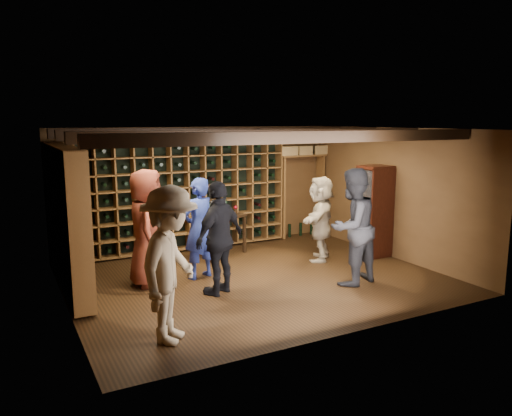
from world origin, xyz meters
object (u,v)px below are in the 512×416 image
man_blue_shirt (199,228)px  man_grey_suit (352,227)px  guest_woman_black (220,238)px  tasting_table (220,220)px  display_cabinet (374,213)px  guest_red_floral (147,228)px  guest_beige (321,218)px  guest_khaki (170,265)px

man_blue_shirt → man_grey_suit: man_grey_suit is taller
guest_woman_black → tasting_table: size_ratio=1.50×
display_cabinet → guest_red_floral: bearing=175.9°
man_grey_suit → tasting_table: bearing=-78.9°
guest_red_floral → guest_woman_black: guest_red_floral is taller
man_blue_shirt → tasting_table: (0.87, 1.10, -0.15)m
guest_woman_black → tasting_table: guest_woman_black is taller
guest_woman_black → man_grey_suit: bearing=136.9°
display_cabinet → man_blue_shirt: display_cabinet is taller
display_cabinet → guest_woman_black: size_ratio=1.00×
man_blue_shirt → guest_beige: (2.45, -0.03, -0.05)m
man_grey_suit → tasting_table: 2.83m
man_blue_shirt → guest_beige: bearing=160.0°
guest_red_floral → tasting_table: guest_red_floral is taller
guest_beige → tasting_table: size_ratio=1.37×
man_blue_shirt → guest_khaki: 2.46m
guest_beige → tasting_table: (-1.58, 1.13, -0.10)m
guest_khaki → man_blue_shirt: bearing=9.7°
guest_red_floral → guest_khaki: guest_khaki is taller
guest_khaki → guest_beige: size_ratio=1.18×
man_grey_suit → tasting_table: man_grey_suit is taller
tasting_table → display_cabinet: bearing=-52.2°
man_blue_shirt → guest_woman_black: guest_woman_black is taller
display_cabinet → man_blue_shirt: (-3.53, 0.29, -0.00)m
man_grey_suit → guest_woman_black: bearing=-29.4°
display_cabinet → guest_khaki: (-4.72, -1.86, 0.09)m
tasting_table → guest_khaki: bearing=-146.9°
guest_woman_black → guest_khaki: 1.75m
guest_khaki → guest_beige: 4.22m
guest_woman_black → guest_khaki: size_ratio=0.92×
guest_beige → man_blue_shirt: bearing=-48.6°
display_cabinet → man_blue_shirt: size_ratio=1.02×
man_grey_suit → display_cabinet: bearing=-155.8°
display_cabinet → guest_beige: 1.11m
guest_red_floral → guest_khaki: bearing=-172.3°
display_cabinet → man_grey_suit: size_ratio=0.92×
man_grey_suit → guest_woman_black: man_grey_suit is taller
display_cabinet → guest_beige: bearing=166.5°
guest_red_floral → guest_beige: guest_red_floral is taller
guest_khaki → tasting_table: guest_khaki is taller
display_cabinet → guest_beige: (-1.07, 0.26, -0.05)m
man_grey_suit → guest_woman_black: 2.15m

